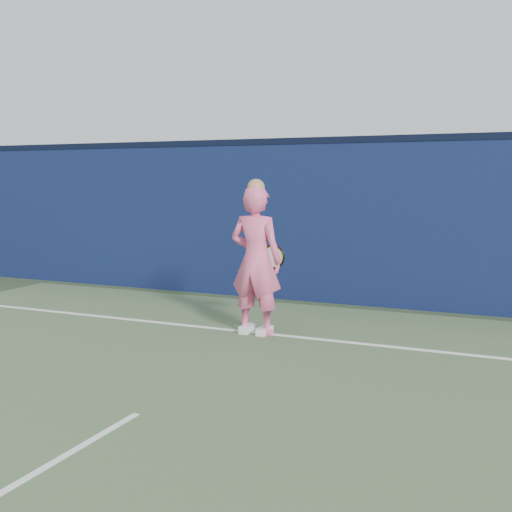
% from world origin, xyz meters
% --- Properties ---
extents(ground, '(80.00, 80.00, 0.00)m').
position_xyz_m(ground, '(0.00, 0.00, 0.00)').
color(ground, '#2E3F27').
rests_on(ground, ground).
extents(backstop_wall, '(24.00, 0.40, 2.50)m').
position_xyz_m(backstop_wall, '(0.00, 6.50, 1.25)').
color(backstop_wall, '#0D1A3C').
rests_on(backstop_wall, ground).
extents(wall_cap, '(24.00, 0.42, 0.10)m').
position_xyz_m(wall_cap, '(0.00, 6.50, 2.55)').
color(wall_cap, black).
rests_on(wall_cap, backstop_wall).
extents(player, '(0.70, 0.48, 1.96)m').
position_xyz_m(player, '(-0.22, 3.99, 0.94)').
color(player, '#F35E8E').
rests_on(player, ground).
extents(racket, '(0.62, 0.17, 0.33)m').
position_xyz_m(racket, '(-0.20, 4.40, 0.93)').
color(racket, black).
rests_on(racket, ground).
extents(court_lines, '(11.00, 12.04, 0.01)m').
position_xyz_m(court_lines, '(0.00, -0.33, 0.01)').
color(court_lines, white).
rests_on(court_lines, court_surface).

